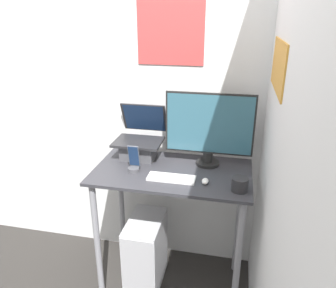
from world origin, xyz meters
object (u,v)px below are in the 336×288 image
object	(u,v)px
keyboard	(171,178)
laptop	(139,144)
monitor	(209,129)
mouse	(205,181)
computer_tower	(146,252)
cell_phone	(134,164)

from	to	relation	value
keyboard	laptop	bearing A→B (deg)	135.53
monitor	mouse	bearing A→B (deg)	-87.12
laptop	keyboard	size ratio (longest dim) A/B	1.21
monitor	computer_tower	xyz separation A→B (m)	(-0.40, -0.17, -0.90)
laptop	monitor	size ratio (longest dim) A/B	0.62
cell_phone	computer_tower	distance (m)	0.71
laptop	monitor	bearing A→B (deg)	-2.53
laptop	cell_phone	bearing A→B (deg)	-82.45
laptop	monitor	world-z (taller)	monitor
mouse	monitor	bearing A→B (deg)	92.88
mouse	keyboard	bearing A→B (deg)	177.24
mouse	computer_tower	bearing A→B (deg)	166.59
computer_tower	laptop	bearing A→B (deg)	112.75
laptop	monitor	xyz separation A→B (m)	(0.48, -0.02, 0.15)
monitor	computer_tower	world-z (taller)	monitor
keyboard	mouse	bearing A→B (deg)	-2.76
cell_phone	laptop	bearing A→B (deg)	97.55
mouse	laptop	bearing A→B (deg)	149.49
keyboard	cell_phone	world-z (taller)	cell_phone
mouse	computer_tower	xyz separation A→B (m)	(-0.41, 0.10, -0.67)
laptop	cell_phone	xyz separation A→B (m)	(0.03, -0.22, -0.04)
laptop	mouse	bearing A→B (deg)	-30.51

